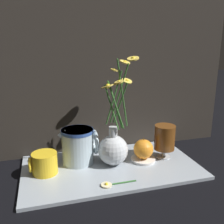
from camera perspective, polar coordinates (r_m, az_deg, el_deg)
ground_plane at (r=0.96m, az=-0.20°, el=-12.80°), size 6.00×6.00×0.00m
shelf at (r=0.96m, az=-0.20°, el=-12.49°), size 0.64×0.35×0.01m
backdrop_wall at (r=1.04m, az=-3.27°, el=20.65°), size 1.14×0.02×1.10m
vase_with_flowers at (r=0.94m, az=0.32°, el=-7.82°), size 0.15×0.16×0.40m
yellow_mug at (r=0.92m, az=-15.26°, el=-11.24°), size 0.10×0.09×0.08m
ceramic_pitcher at (r=0.96m, az=-7.65°, el=-7.38°), size 0.15×0.12×0.15m
tea_glass at (r=1.01m, az=11.93°, el=-5.83°), size 0.08×0.08×0.13m
saucer_plate at (r=1.00m, az=7.10°, el=-10.69°), size 0.10×0.10×0.01m
orange_fruit at (r=0.98m, az=7.19°, el=-8.41°), size 0.08×0.08×0.08m
loose_daisy at (r=0.84m, az=-0.32°, el=-16.18°), size 0.12×0.04×0.01m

